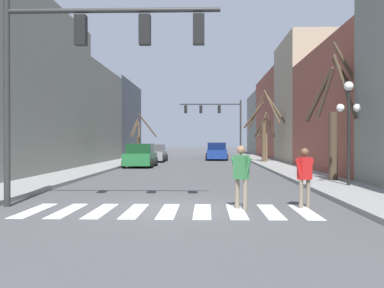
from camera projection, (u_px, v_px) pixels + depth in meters
The scene contains 16 objects.
ground_plane at pixel (170, 209), 12.27m from camera, with size 240.00×240.00×0.00m, color #4C4C4F.
building_row_left at pixel (46, 106), 31.88m from camera, with size 6.00×51.21×9.59m.
building_row_right at pixel (322, 104), 36.42m from camera, with size 6.00×64.18×12.11m.
crosswalk_stripes at pixel (168, 211), 11.88m from camera, with size 7.65×2.60×0.01m.
traffic_signal_near at pixel (87, 52), 12.61m from camera, with size 6.13×0.28×5.92m.
traffic_signal_far at pixel (218, 115), 47.59m from camera, with size 6.57×0.28×6.18m.
street_lamp_right_corner at pixel (349, 111), 17.29m from camera, with size 0.95×0.36×4.01m.
car_driving_toward_lane at pixel (216, 152), 43.94m from camera, with size 2.15×4.84×1.71m.
car_parked_right_mid at pixel (140, 156), 32.05m from camera, with size 2.14×4.38×1.67m.
car_parked_right_near at pixel (154, 154), 40.14m from camera, with size 2.19×4.45×1.56m.
pedestrian_crossing_street at pixel (241, 172), 12.20m from camera, with size 0.57×0.61×1.74m.
pedestrian_on_left_sidewalk at pixel (305, 172), 12.47m from camera, with size 0.63×0.48×1.66m.
street_tree_left_mid at pixel (139, 138), 44.41m from camera, with size 2.55×1.51×4.50m.
street_tree_right_near at pixel (336, 118), 19.80m from camera, with size 2.64×2.59×6.09m.
street_tree_left_near at pixel (264, 128), 37.31m from camera, with size 3.37×2.02×5.99m.
street_tree_right_mid at pixel (264, 137), 37.63m from camera, with size 1.74×1.61×4.11m.
Camera 1 is at (1.00, -12.23, 1.86)m, focal length 42.00 mm.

